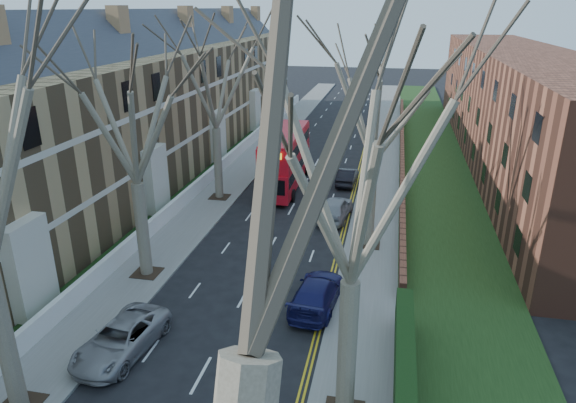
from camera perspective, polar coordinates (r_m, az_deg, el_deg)
The scene contains 15 objects.
pavement_left at distance 48.91m, azimuth -3.77°, elevation 4.84°, with size 3.00×102.00×0.12m, color slate.
pavement_right at distance 47.26m, azimuth 10.45°, elevation 3.96°, with size 3.00×102.00×0.12m, color slate.
terrace_left at distance 43.20m, azimuth -16.78°, elevation 9.34°, with size 9.70×78.00×13.60m.
flats_right at distance 51.19m, azimuth 24.06°, elevation 9.48°, with size 13.97×54.00×10.00m.
front_wall_left at distance 41.97m, azimuth -8.84°, elevation 2.72°, with size 0.30×78.00×1.00m.
grass_verge_right at distance 47.38m, azimuth 15.90°, elevation 3.66°, with size 6.00×102.00×0.06m.
tree_left_far at distance 25.84m, azimuth -17.33°, elevation 10.45°, with size 10.15×10.15×14.22m.
tree_left_dist at distance 36.67m, azimuth -8.32°, elevation 14.47°, with size 10.50×10.50×14.71m.
tree_right_mid at distance 14.86m, azimuth 7.66°, elevation 5.32°, with size 10.50×10.50×14.71m.
tree_right_far at distance 28.64m, azimuth 9.89°, elevation 12.00°, with size 10.15×10.15×14.22m.
double_decker_bus at distance 40.53m, azimuth -0.29°, elevation 4.52°, with size 2.76×10.27×4.30m.
car_left_far at distance 22.95m, azimuth -18.04°, elevation -14.29°, with size 2.23×4.83×1.34m, color gray.
car_right_near at distance 24.89m, azimuth 3.23°, elevation -10.10°, with size 1.98×4.88×1.42m, color #171750.
car_right_mid at distance 34.74m, azimuth 5.26°, elevation -0.74°, with size 1.81×4.49×1.53m, color gray.
car_right_far at distance 41.80m, azimuth 6.59°, elevation 2.80°, with size 1.37×3.94×1.30m, color black.
Camera 1 is at (6.65, -6.30, 13.48)m, focal length 32.00 mm.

